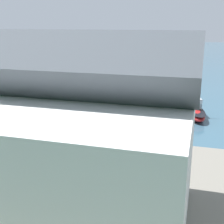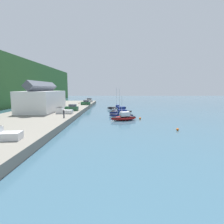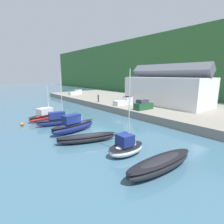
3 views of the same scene
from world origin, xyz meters
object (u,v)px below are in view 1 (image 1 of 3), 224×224
moored_boat_5 (10,100)px  moored_boat_0 (192,110)px  moored_boat_2 (114,104)px  moored_boat_1 (152,108)px  pickup_truck_1 (141,151)px  mooring_buoy_1 (182,104)px  moored_boat_3 (81,104)px  moored_boat_4 (38,101)px  parked_car_2 (63,136)px

moored_boat_5 → moored_boat_0: bearing=-172.5°
moored_boat_2 → moored_boat_5: size_ratio=0.93×
moored_boat_1 → moored_boat_5: size_ratio=1.09×
moored_boat_2 → pickup_truck_1: bearing=103.7°
moored_boat_5 → mooring_buoy_1: (-23.77, -6.34, -0.38)m
moored_boat_1 → moored_boat_3: bearing=8.0°
moored_boat_4 → pickup_truck_1: (-17.81, 16.50, 1.38)m
moored_boat_4 → pickup_truck_1: moored_boat_4 is taller
moored_boat_5 → parked_car_2: size_ratio=1.94×
moored_boat_4 → parked_car_2: (-10.99, 15.50, 1.48)m
moored_boat_0 → pickup_truck_1: bearing=63.3°
pickup_truck_1 → moored_boat_2: bearing=-63.1°
moored_boat_0 → parked_car_2: size_ratio=1.87×
moored_boat_2 → moored_boat_3: moored_boat_2 is taller
moored_boat_4 → mooring_buoy_1: (-19.34, -6.19, -0.59)m
moored_boat_3 → moored_boat_4: size_ratio=0.86×
moored_boat_3 → moored_boat_5: (10.33, 1.52, 0.12)m
moored_boat_0 → parked_car_2: (9.94, 16.92, 1.51)m
moored_boat_4 → parked_car_2: size_ratio=2.16×
moored_boat_5 → pickup_truck_1: bearing=147.7°
parked_car_2 → mooring_buoy_1: 23.34m
moored_boat_0 → moored_boat_3: 15.03m
parked_car_2 → pickup_truck_1: size_ratio=0.88×
moored_boat_3 → moored_boat_4: moored_boat_4 is taller
moored_boat_3 → pickup_truck_1: 21.54m
moored_boat_3 → mooring_buoy_1: 14.28m
moored_boat_1 → moored_boat_3: size_ratio=1.13×
moored_boat_1 → mooring_buoy_1: (-3.46, -5.23, -0.56)m
moored_boat_3 → pickup_truck_1: pickup_truck_1 is taller
moored_boat_1 → moored_boat_5: bearing=13.5°
moored_boat_0 → moored_boat_1: bearing=-11.6°
parked_car_2 → pickup_truck_1: (-6.82, 1.00, -0.10)m
moored_boat_0 → moored_boat_3: (15.02, 0.04, -0.29)m
moored_boat_4 → parked_car_2: 19.06m
moored_boat_4 → moored_boat_5: bearing=5.5°
moored_boat_0 → mooring_buoy_1: 5.06m
moored_boat_0 → moored_boat_5: moored_boat_0 is taller
moored_boat_2 → moored_boat_0: bearing=174.9°
moored_boat_0 → moored_boat_5: (25.35, 1.56, -0.18)m
mooring_buoy_1 → moored_boat_2: bearing=32.0°
moored_boat_1 → moored_boat_5: moored_boat_1 is taller
moored_boat_0 → moored_boat_2: 10.20m
moored_boat_1 → parked_car_2: size_ratio=2.11×
moored_boat_0 → moored_boat_2: moored_boat_0 is taller
moored_boat_3 → moored_boat_1: bearing=-162.4°
moored_boat_4 → moored_boat_5: 4.43m
pickup_truck_1 → mooring_buoy_1: size_ratio=7.87×
moored_boat_1 → moored_boat_5: 20.34m
moored_boat_5 → parked_car_2: parked_car_2 is taller
moored_boat_4 → parked_car_2: moored_boat_4 is taller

